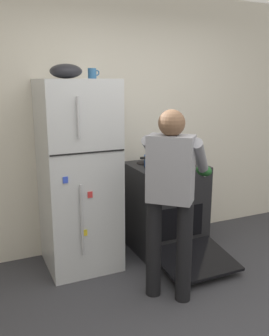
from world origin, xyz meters
TOP-DOWN VIEW (x-y plane):
  - kitchen_wall_back at (0.00, 1.95)m, footprint 6.00×0.10m
  - refrigerator at (-0.54, 1.57)m, footprint 0.68×0.72m
  - stove_range at (0.42, 1.55)m, footprint 0.76×1.23m
  - person_cook at (-0.01, 0.71)m, footprint 0.72×0.76m
  - red_pot at (0.26, 1.52)m, footprint 0.32×0.22m
  - coffee_mug at (-0.36, 1.62)m, footprint 0.11×0.08m
  - mixing_bowl at (-0.62, 1.57)m, footprint 0.29×0.29m

SIDE VIEW (x-z plane):
  - stove_range at x=0.42m, z-range -0.01..0.93m
  - refrigerator at x=-0.54m, z-range 0.00..1.83m
  - person_cook at x=-0.01m, z-range 0.16..1.76m
  - red_pot at x=0.26m, z-range 0.94..1.06m
  - kitchen_wall_back at x=0.00m, z-range 0.00..2.70m
  - coffee_mug at x=-0.36m, z-range 1.83..1.92m
  - mixing_bowl at x=-0.62m, z-range 1.83..1.95m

